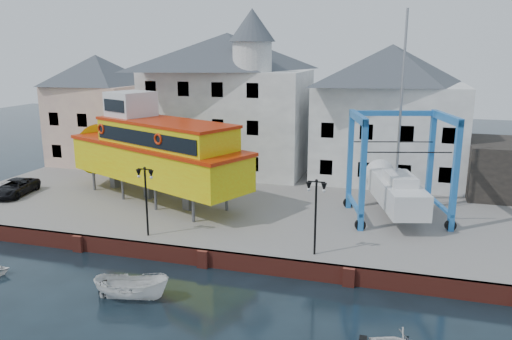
# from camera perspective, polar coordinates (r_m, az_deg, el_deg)

# --- Properties ---
(ground) EXTENTS (140.00, 140.00, 0.00)m
(ground) POSITION_cam_1_polar(r_m,az_deg,el_deg) (28.40, -6.04, -10.96)
(ground) COLOR black
(ground) RESTS_ON ground
(hardstanding) EXTENTS (44.00, 22.00, 1.00)m
(hardstanding) POSITION_cam_1_polar(r_m,az_deg,el_deg) (37.94, 0.25, -3.68)
(hardstanding) COLOR slate
(hardstanding) RESTS_ON ground
(quay_wall) EXTENTS (44.00, 0.47, 1.00)m
(quay_wall) POSITION_cam_1_polar(r_m,az_deg,el_deg) (28.28, -5.98, -9.96)
(quay_wall) COLOR maroon
(quay_wall) RESTS_ON ground
(building_pink) EXTENTS (8.00, 7.00, 10.30)m
(building_pink) POSITION_cam_1_polar(r_m,az_deg,el_deg) (50.66, -17.50, 6.60)
(building_pink) COLOR #C59991
(building_pink) RESTS_ON hardstanding
(building_white_main) EXTENTS (14.00, 8.30, 14.00)m
(building_white_main) POSITION_cam_1_polar(r_m,az_deg,el_deg) (44.98, -3.11, 7.93)
(building_white_main) COLOR #B9B9B9
(building_white_main) RESTS_ON hardstanding
(building_white_right) EXTENTS (12.00, 8.00, 11.20)m
(building_white_right) POSITION_cam_1_polar(r_m,az_deg,el_deg) (43.13, 14.95, 6.25)
(building_white_right) COLOR #B9B9B9
(building_white_right) RESTS_ON hardstanding
(lamp_post_left) EXTENTS (1.12, 0.32, 4.20)m
(lamp_post_left) POSITION_cam_1_polar(r_m,az_deg,el_deg) (29.67, -12.52, -1.56)
(lamp_post_left) COLOR black
(lamp_post_left) RESTS_ON hardstanding
(lamp_post_right) EXTENTS (1.12, 0.32, 4.20)m
(lamp_post_right) POSITION_cam_1_polar(r_m,az_deg,el_deg) (26.45, 6.88, -3.18)
(lamp_post_right) COLOR black
(lamp_post_right) RESTS_ON hardstanding
(tour_boat) EXTENTS (18.02, 11.17, 7.77)m
(tour_boat) POSITION_cam_1_polar(r_m,az_deg,el_deg) (37.31, -12.33, 2.31)
(tour_boat) COLOR #59595E
(tour_boat) RESTS_ON hardstanding
(travel_lift) EXTENTS (7.22, 9.02, 13.22)m
(travel_lift) POSITION_cam_1_polar(r_m,az_deg,el_deg) (34.20, 15.55, -1.41)
(travel_lift) COLOR #1F5AA0
(travel_lift) RESTS_ON hardstanding
(van) EXTENTS (2.64, 4.60, 1.21)m
(van) POSITION_cam_1_polar(r_m,az_deg,el_deg) (41.99, -25.88, -1.81)
(van) COLOR black
(van) RESTS_ON hardstanding
(motorboat_a) EXTENTS (3.91, 2.08, 1.43)m
(motorboat_a) POSITION_cam_1_polar(r_m,az_deg,el_deg) (25.65, -13.95, -14.14)
(motorboat_a) COLOR silver
(motorboat_a) RESTS_ON ground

